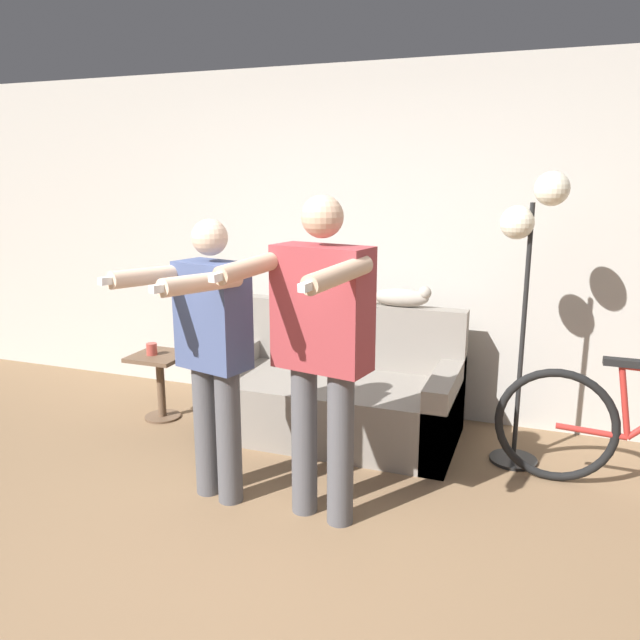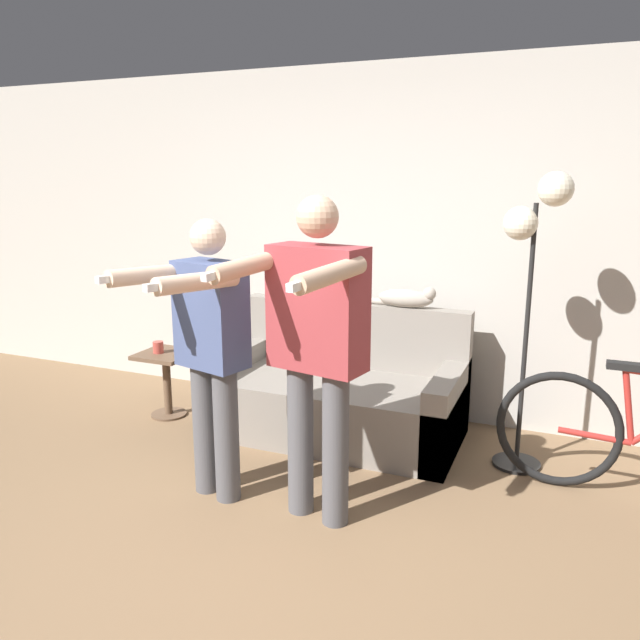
# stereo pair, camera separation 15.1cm
# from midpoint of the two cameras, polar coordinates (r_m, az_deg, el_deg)

# --- Properties ---
(ground_plane) EXTENTS (16.00, 16.00, 0.00)m
(ground_plane) POSITION_cam_midpoint_polar(r_m,az_deg,el_deg) (3.03, -12.33, -23.99)
(ground_plane) COLOR #846647
(wall_back) EXTENTS (10.00, 0.05, 2.60)m
(wall_back) POSITION_cam_midpoint_polar(r_m,az_deg,el_deg) (4.76, 3.49, 6.96)
(wall_back) COLOR beige
(wall_back) RESTS_ON ground_plane
(couch) EXTENTS (1.73, 0.87, 0.89)m
(couch) POSITION_cam_midpoint_polar(r_m,az_deg,el_deg) (4.47, 0.39, -6.92)
(couch) COLOR gray
(couch) RESTS_ON ground_plane
(person_left) EXTENTS (0.57, 0.75, 1.59)m
(person_left) POSITION_cam_midpoint_polar(r_m,az_deg,el_deg) (3.45, -11.18, -2.33)
(person_left) COLOR #56565B
(person_left) RESTS_ON ground_plane
(person_right) EXTENTS (0.65, 0.75, 1.72)m
(person_right) POSITION_cam_midpoint_polar(r_m,az_deg,el_deg) (3.15, -1.34, -1.67)
(person_right) COLOR #56565B
(person_right) RESTS_ON ground_plane
(cat) EXTENTS (0.53, 0.14, 0.16)m
(cat) POSITION_cam_midpoint_polar(r_m,az_deg,el_deg) (4.47, 6.56, 2.08)
(cat) COLOR #B7AD9E
(cat) RESTS_ON couch
(floor_lamp) EXTENTS (0.38, 0.30, 1.83)m
(floor_lamp) POSITION_cam_midpoint_polar(r_m,az_deg,el_deg) (3.93, 17.72, 6.86)
(floor_lamp) COLOR black
(floor_lamp) RESTS_ON ground_plane
(side_table) EXTENTS (0.39, 0.39, 0.50)m
(side_table) POSITION_cam_midpoint_polar(r_m,az_deg,el_deg) (4.88, -15.28, -4.74)
(side_table) COLOR brown
(side_table) RESTS_ON ground_plane
(cup) EXTENTS (0.08, 0.08, 0.09)m
(cup) POSITION_cam_midpoint_polar(r_m,az_deg,el_deg) (4.83, -16.00, -2.58)
(cup) COLOR #B7473D
(cup) RESTS_ON side_table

